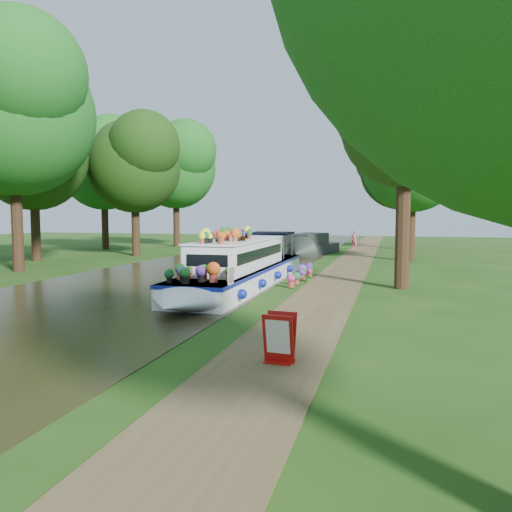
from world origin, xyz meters
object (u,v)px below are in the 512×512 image
Objects in this scene: sandwich_board at (279,340)px; pedestrian_pink at (354,240)px; second_boat at (307,246)px; plant_boat at (239,266)px.

sandwich_board is 31.63m from pedestrian_pink.
pedestrian_pink reaches higher than sandwich_board.
second_boat reaches higher than sandwich_board.
second_boat is (-0.01, 16.04, -0.25)m from plant_boat.
second_boat is 8.57× the size of sandwich_board.
pedestrian_pink is (-0.90, 31.62, 0.33)m from sandwich_board.
second_boat is 5.33× the size of pedestrian_pink.
sandwich_board is (3.66, -25.25, -0.15)m from second_boat.
pedestrian_pink is (2.76, 6.37, 0.18)m from second_boat.
plant_boat is 22.58m from pedestrian_pink.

